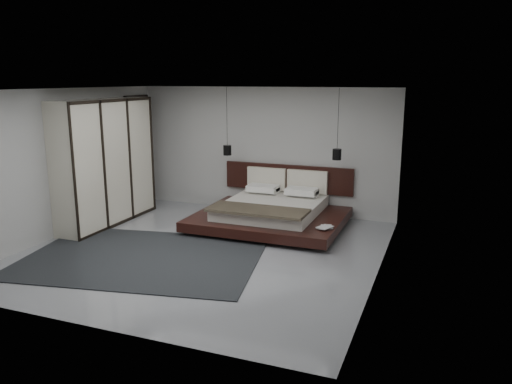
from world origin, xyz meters
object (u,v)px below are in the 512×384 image
at_px(bed, 272,211).
at_px(pendant_right, 337,154).
at_px(rug, 143,257).
at_px(lattice_screen, 139,151).
at_px(pendant_left, 227,150).
at_px(wardrobe, 105,162).

bearing_deg(bed, pendant_right, 21.63).
xyz_separation_m(pendant_right, rug, (-2.63, -3.08, -1.48)).
bearing_deg(rug, lattice_screen, 123.93).
bearing_deg(pendant_right, lattice_screen, 179.18).
xyz_separation_m(pendant_left, rug, (-0.21, -3.08, -1.44)).
height_order(bed, pendant_right, pendant_right).
relative_size(lattice_screen, rug, 0.66).
relative_size(bed, pendant_left, 2.02).
bearing_deg(bed, lattice_screen, 171.19).
height_order(lattice_screen, pendant_right, pendant_right).
relative_size(bed, pendant_right, 2.07).
height_order(pendant_left, pendant_right, same).
height_order(bed, wardrobe, wardrobe).
xyz_separation_m(pendant_left, wardrobe, (-2.08, -1.52, -0.16)).
height_order(lattice_screen, rug, lattice_screen).
bearing_deg(rug, bed, 61.41).
distance_m(lattice_screen, pendant_left, 2.34).
height_order(pendant_right, rug, pendant_right).
relative_size(lattice_screen, pendant_left, 1.78).
relative_size(pendant_right, wardrobe, 0.54).
xyz_separation_m(lattice_screen, wardrobe, (0.25, -1.59, -0.01)).
distance_m(pendant_left, wardrobe, 2.58).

